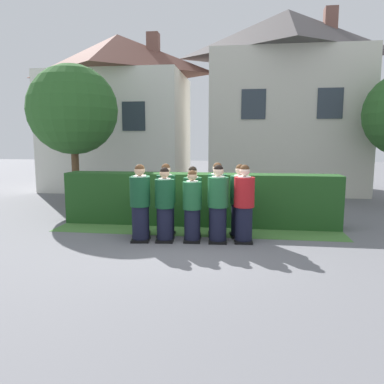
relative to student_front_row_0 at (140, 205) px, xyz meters
The scene contains 16 objects.
ground_plane 1.35m from the student_front_row_0, ahead, with size 60.00×60.00×0.00m, color slate.
student_front_row_0 is the anchor object (origin of this frame).
student_front_row_1 0.54m from the student_front_row_0, ahead, with size 0.42×0.52×1.61m.
student_front_row_2 1.13m from the student_front_row_0, ahead, with size 0.40×0.51×1.55m.
student_front_row_3 1.68m from the student_front_row_0, ahead, with size 0.43×0.53×1.67m.
student_in_red_blazer 2.23m from the student_front_row_0, ahead, with size 0.43×0.53×1.67m.
student_rear_row_0 0.48m from the student_front_row_0, 103.48° to the left, with size 0.45×0.55×1.64m.
student_rear_row_1 0.69m from the student_front_row_0, 47.89° to the left, with size 0.43×0.50×1.66m.
student_rear_row_2 1.21m from the student_front_row_0, 27.45° to the left, with size 0.44×0.51×1.60m.
student_rear_row_3 1.74m from the student_front_row_0, 21.48° to the left, with size 0.44×0.52×1.68m.
student_rear_row_4 2.22m from the student_front_row_0, 16.87° to the left, with size 0.45×0.53×1.65m.
hedge 2.05m from the student_front_row_0, 57.84° to the left, with size 7.00×0.70×1.33m.
school_building_main 10.06m from the student_front_row_0, 65.92° to the left, with size 6.46×4.44×7.45m.
school_building_annex 9.50m from the student_front_row_0, 111.10° to the left, with size 6.12×4.56×6.67m.
oak_tree_left 5.61m from the student_front_row_0, 130.01° to the left, with size 2.87×2.87×4.57m.
lawn_strip 1.63m from the student_front_row_0, 40.51° to the left, with size 7.00×0.90×0.01m, color #477A38.
Camera 1 is at (1.09, -7.75, 2.21)m, focal length 34.72 mm.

